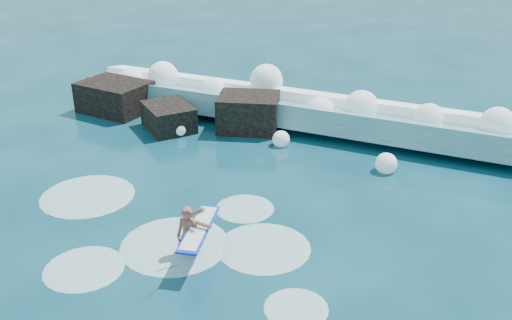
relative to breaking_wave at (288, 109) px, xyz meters
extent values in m
plane|color=#083142|center=(-0.11, -8.05, -0.51)|extent=(200.00, 200.00, 0.00)
cube|color=teal|center=(0.00, -0.16, -0.09)|extent=(16.88, 2.57, 1.41)
cube|color=white|center=(0.00, 0.64, 0.34)|extent=(16.88, 1.19, 0.66)
cube|color=black|center=(-6.75, -1.66, -0.02)|extent=(2.80, 2.21, 1.42)
cube|color=black|center=(-3.75, -2.46, -0.13)|extent=(2.48, 2.41, 1.09)
cube|color=black|center=(-1.05, -1.26, 0.03)|extent=(2.59, 2.31, 1.52)
imported|color=#935245|center=(1.09, -9.32, 0.01)|extent=(0.62, 0.46, 1.56)
cube|color=#0C32D0|center=(1.37, -9.27, 0.27)|extent=(0.98, 2.19, 0.05)
cube|color=white|center=(1.37, -9.27, 0.29)|extent=(0.85, 2.00, 0.05)
cylinder|color=black|center=(1.27, -10.52, -0.06)|extent=(0.01, 0.91, 0.43)
sphere|color=white|center=(-7.02, -0.14, 0.27)|extent=(1.13, 1.13, 1.13)
sphere|color=white|center=(-5.48, -0.05, 0.64)|extent=(1.25, 1.25, 1.25)
sphere|color=white|center=(-3.19, 0.06, 0.29)|extent=(1.08, 1.08, 1.08)
sphere|color=white|center=(-1.11, 0.51, 0.86)|extent=(1.27, 1.27, 1.27)
sphere|color=white|center=(1.34, -0.13, 0.16)|extent=(1.04, 1.04, 1.04)
sphere|color=white|center=(2.78, 0.14, 0.42)|extent=(1.27, 1.27, 1.27)
sphere|color=white|center=(5.17, 0.17, 0.37)|extent=(1.06, 1.06, 1.06)
sphere|color=white|center=(7.37, 0.03, 0.55)|extent=(1.15, 1.15, 1.15)
sphere|color=white|center=(-3.12, -2.83, -0.26)|extent=(0.63, 0.63, 0.63)
sphere|color=white|center=(0.62, -2.21, -0.28)|extent=(0.60, 0.60, 0.60)
sphere|color=white|center=(4.39, -2.78, -0.24)|extent=(0.69, 0.69, 0.69)
ellipsoid|color=silver|center=(0.55, -9.10, -0.51)|extent=(2.74, 2.74, 0.14)
ellipsoid|color=silver|center=(-0.86, -10.81, -0.51)|extent=(1.90, 1.90, 0.09)
ellipsoid|color=silver|center=(2.61, -8.31, -0.51)|extent=(2.35, 2.35, 0.12)
ellipsoid|color=silver|center=(-3.10, -7.93, -0.51)|extent=(2.72, 2.72, 0.14)
ellipsoid|color=silver|center=(1.36, -6.74, -0.51)|extent=(1.65, 1.65, 0.08)
ellipsoid|color=silver|center=(4.13, -10.12, -0.51)|extent=(1.39, 1.39, 0.07)
camera|label=1|loc=(7.27, -19.16, 7.33)|focal=40.00mm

